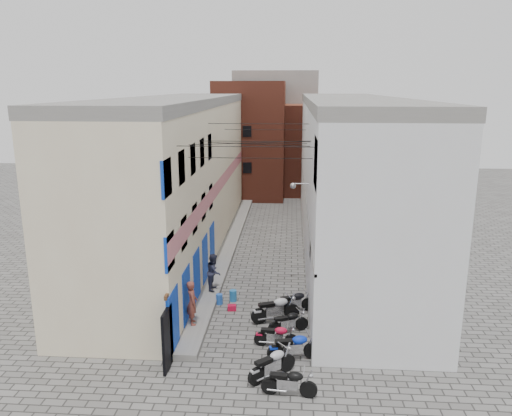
% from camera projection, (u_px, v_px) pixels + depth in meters
% --- Properties ---
extents(ground, '(90.00, 90.00, 0.00)m').
position_uv_depth(ground, '(241.00, 364.00, 17.74)').
color(ground, '#5D5B58').
rests_on(ground, ground).
extents(plinth, '(0.90, 26.00, 0.25)m').
position_uv_depth(plinth, '(229.00, 246.00, 30.45)').
color(plinth, slate).
rests_on(plinth, ground).
extents(building_left, '(5.10, 27.00, 9.00)m').
position_uv_depth(building_left, '(179.00, 175.00, 29.56)').
color(building_left, beige).
rests_on(building_left, ground).
extents(building_right, '(5.94, 26.00, 9.00)m').
position_uv_depth(building_right, '(349.00, 176.00, 28.90)').
color(building_right, white).
rests_on(building_right, ground).
extents(building_far_brick_left, '(6.00, 6.00, 10.00)m').
position_uv_depth(building_far_brick_left, '(250.00, 140.00, 43.81)').
color(building_far_brick_left, brown).
rests_on(building_far_brick_left, ground).
extents(building_far_brick_right, '(5.00, 6.00, 8.00)m').
position_uv_depth(building_far_brick_right, '(306.00, 149.00, 45.63)').
color(building_far_brick_right, brown).
rests_on(building_far_brick_right, ground).
extents(building_far_concrete, '(8.00, 5.00, 11.00)m').
position_uv_depth(building_far_concrete, '(275.00, 129.00, 49.36)').
color(building_far_concrete, slate).
rests_on(building_far_concrete, ground).
extents(far_shopfront, '(2.00, 0.30, 2.40)m').
position_uv_depth(far_shopfront, '(271.00, 189.00, 41.86)').
color(far_shopfront, black).
rests_on(far_shopfront, ground).
extents(overhead_wires, '(5.80, 13.02, 1.32)m').
position_uv_depth(overhead_wires, '(256.00, 140.00, 23.44)').
color(overhead_wires, black).
rests_on(overhead_wires, ground).
extents(motorcycle_a, '(1.86, 0.74, 1.05)m').
position_uv_depth(motorcycle_a, '(289.00, 381.00, 15.79)').
color(motorcycle_a, black).
rests_on(motorcycle_a, ground).
extents(motorcycle_b, '(1.88, 1.76, 1.14)m').
position_uv_depth(motorcycle_b, '(272.00, 363.00, 16.76)').
color(motorcycle_b, '#ABABAF').
rests_on(motorcycle_b, ground).
extents(motorcycle_c, '(2.05, 1.04, 1.14)m').
position_uv_depth(motorcycle_c, '(294.00, 345.00, 17.87)').
color(motorcycle_c, '#0C2EC0').
rests_on(motorcycle_c, ground).
extents(motorcycle_d, '(1.73, 0.65, 0.98)m').
position_uv_depth(motorcycle_d, '(276.00, 335.00, 18.81)').
color(motorcycle_d, '#BC0D2F').
rests_on(motorcycle_d, ground).
extents(motorcycle_e, '(1.80, 1.19, 1.00)m').
position_uv_depth(motorcycle_e, '(288.00, 321.00, 19.88)').
color(motorcycle_e, black).
rests_on(motorcycle_e, ground).
extents(motorcycle_f, '(2.23, 1.42, 1.23)m').
position_uv_depth(motorcycle_f, '(276.00, 308.00, 20.80)').
color(motorcycle_f, '#B4B3B9').
rests_on(motorcycle_f, ground).
extents(motorcycle_g, '(1.92, 1.22, 1.06)m').
position_uv_depth(motorcycle_g, '(295.00, 301.00, 21.67)').
color(motorcycle_g, black).
rests_on(motorcycle_g, ground).
extents(person_a, '(0.62, 0.77, 1.83)m').
position_uv_depth(person_a, '(192.00, 303.00, 20.00)').
color(person_a, brown).
rests_on(person_a, plinth).
extents(person_b, '(0.67, 0.85, 1.75)m').
position_uv_depth(person_b, '(214.00, 272.00, 23.41)').
color(person_b, '#2B2D41').
rests_on(person_b, plinth).
extents(water_jug_near, '(0.38, 0.38, 0.47)m').
position_uv_depth(water_jug_near, '(219.00, 299.00, 22.54)').
color(water_jug_near, blue).
rests_on(water_jug_near, ground).
extents(water_jug_far, '(0.36, 0.36, 0.52)m').
position_uv_depth(water_jug_far, '(233.00, 296.00, 22.87)').
color(water_jug_far, '#2370B3').
rests_on(water_jug_far, ground).
extents(red_crate, '(0.41, 0.33, 0.23)m').
position_uv_depth(red_crate, '(232.00, 308.00, 21.96)').
color(red_crate, red).
rests_on(red_crate, ground).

